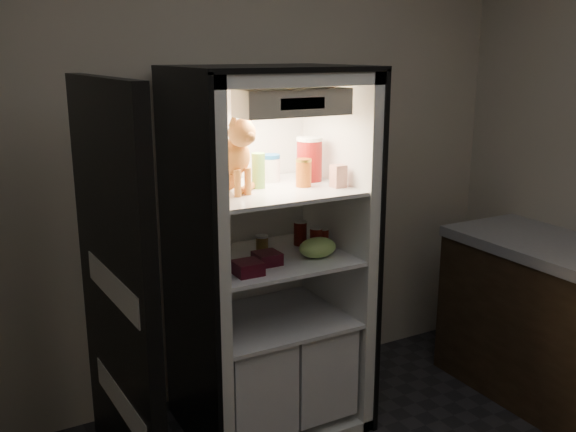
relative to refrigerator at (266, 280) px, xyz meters
name	(u,v)px	position (x,y,z in m)	size (l,w,h in m)	color
room_shell	(474,161)	(0.00, -1.38, 0.83)	(3.60, 3.60, 3.60)	white
refrigerator	(266,280)	(0.00, 0.00, 0.00)	(0.90, 0.72, 1.88)	white
fridge_door	(118,313)	(-0.85, -0.34, 0.12)	(0.10, 0.87, 1.85)	black
tabby_cat	(228,162)	(-0.22, -0.04, 0.64)	(0.35, 0.38, 0.39)	#D0601A
parmesan_shaker	(258,171)	(-0.05, -0.03, 0.58)	(0.07, 0.07, 0.17)	green
mayo_tub	(270,168)	(0.07, 0.09, 0.57)	(0.10, 0.10, 0.14)	white
salsa_jar	(304,173)	(0.16, -0.10, 0.57)	(0.08, 0.08, 0.14)	maroon
pepper_jar	(309,159)	(0.26, 0.01, 0.61)	(0.13, 0.13, 0.22)	maroon
cream_carton	(338,176)	(0.30, -0.20, 0.55)	(0.06, 0.06, 0.11)	beige
soda_can_a	(300,233)	(0.22, 0.04, 0.21)	(0.07, 0.07, 0.13)	black
soda_can_b	(323,239)	(0.29, -0.08, 0.20)	(0.06, 0.06, 0.11)	black
soda_can_c	(316,239)	(0.24, -0.09, 0.21)	(0.07, 0.07, 0.12)	black
condiment_jar	(262,244)	(-0.01, 0.03, 0.19)	(0.06, 0.06, 0.09)	brown
grape_bag	(318,247)	(0.19, -0.18, 0.20)	(0.20, 0.15, 0.10)	#83A94F
berry_box_left	(248,268)	(-0.22, -0.24, 0.18)	(0.12, 0.12, 0.06)	#430B16
berry_box_right	(267,258)	(-0.08, -0.16, 0.18)	(0.12, 0.12, 0.06)	#430B16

